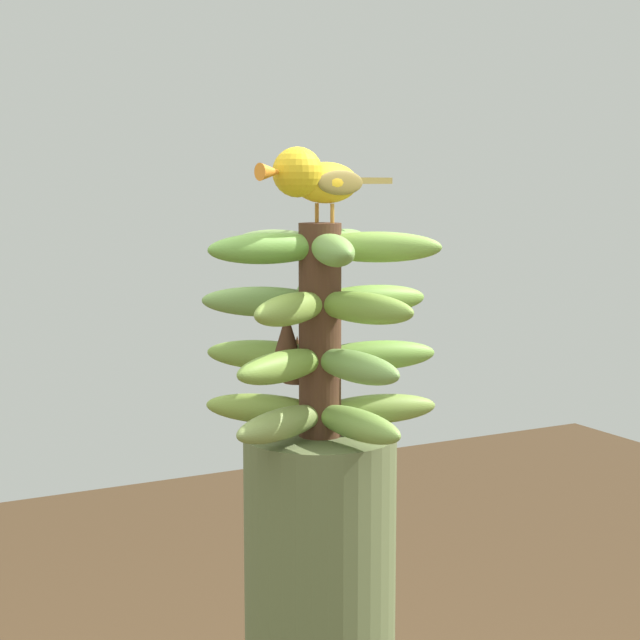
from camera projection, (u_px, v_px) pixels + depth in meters
banana_bunch at (319, 331)px, 1.30m from camera, size 0.30×0.30×0.26m
perched_bird at (313, 178)px, 1.27m from camera, size 0.20×0.08×0.09m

